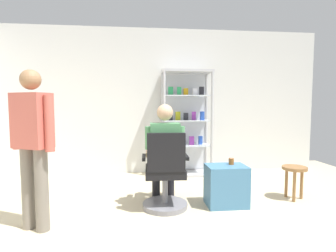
{
  "coord_description": "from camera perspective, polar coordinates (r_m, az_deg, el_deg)",
  "views": [
    {
      "loc": [
        -0.45,
        -2.03,
        1.28
      ],
      "look_at": [
        -0.07,
        1.47,
        1.0
      ],
      "focal_mm": 28.23,
      "sensor_mm": 36.0,
      "label": 1
    }
  ],
  "objects": [
    {
      "name": "back_wall",
      "position": [
        5.05,
        -1.09,
        5.32
      ],
      "size": [
        6.0,
        0.1,
        2.7
      ],
      "primitive_type": "cube",
      "color": "silver",
      "rests_on": "ground"
    },
    {
      "name": "display_cabinet_main",
      "position": [
        4.88,
        3.85,
        0.83
      ],
      "size": [
        0.9,
        0.45,
        1.9
      ],
      "color": "#B7B7BC",
      "rests_on": "ground"
    },
    {
      "name": "office_chair",
      "position": [
        3.28,
        -0.58,
        -11.12
      ],
      "size": [
        0.57,
        0.56,
        0.96
      ],
      "color": "slate",
      "rests_on": "ground"
    },
    {
      "name": "seated_shopkeeper",
      "position": [
        3.37,
        -0.77,
        -5.14
      ],
      "size": [
        0.5,
        0.57,
        1.29
      ],
      "color": "black",
      "rests_on": "ground"
    },
    {
      "name": "storage_crate",
      "position": [
        3.52,
        12.45,
        -12.43
      ],
      "size": [
        0.5,
        0.36,
        0.52
      ],
      "primitive_type": "cube",
      "color": "teal",
      "rests_on": "ground"
    },
    {
      "name": "tea_glass",
      "position": [
        3.52,
        13.5,
        -7.44
      ],
      "size": [
        0.07,
        0.07,
        0.08
      ],
      "primitive_type": "cylinder",
      "color": "brown",
      "rests_on": "storage_crate"
    },
    {
      "name": "standing_customer",
      "position": [
        2.98,
        -27.15,
        -2.61
      ],
      "size": [
        0.48,
        0.36,
        1.63
      ],
      "color": "slate",
      "rests_on": "ground"
    },
    {
      "name": "wooden_stool",
      "position": [
        4.01,
        25.63,
        -9.2
      ],
      "size": [
        0.32,
        0.32,
        0.45
      ],
      "color": "olive",
      "rests_on": "ground"
    }
  ]
}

